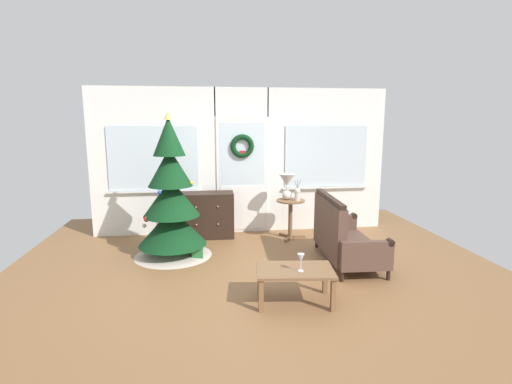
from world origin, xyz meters
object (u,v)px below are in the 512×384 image
object	(u,v)px
christmas_tree	(171,204)
flower_vase	(297,194)
dresser_cabinet	(207,215)
wine_glass	(301,259)
coffee_table	(295,274)
gift_box	(197,253)
side_table	(290,211)
table_lamp	(287,183)
settee_sofa	(342,237)

from	to	relation	value
christmas_tree	flower_vase	distance (m)	2.10
dresser_cabinet	wine_glass	world-z (taller)	dresser_cabinet
coffee_table	gift_box	bearing A→B (deg)	125.16
side_table	coffee_table	world-z (taller)	side_table
wine_glass	side_table	bearing A→B (deg)	80.06
table_lamp	christmas_tree	bearing A→B (deg)	-160.31
christmas_tree	flower_vase	bearing A→B (deg)	15.65
settee_sofa	coffee_table	distance (m)	1.47
flower_vase	gift_box	bearing A→B (deg)	-156.14
flower_vase	christmas_tree	bearing A→B (deg)	-164.35
christmas_tree	wine_glass	size ratio (longest dim) A/B	10.87
dresser_cabinet	settee_sofa	world-z (taller)	settee_sofa
gift_box	table_lamp	bearing A→B (deg)	29.07
side_table	flower_vase	world-z (taller)	flower_vase
coffee_table	wine_glass	xyz separation A→B (m)	(0.05, -0.07, 0.20)
dresser_cabinet	table_lamp	distance (m)	1.47
settee_sofa	gift_box	size ratio (longest dim) A/B	9.20
table_lamp	wine_glass	size ratio (longest dim) A/B	2.26
christmas_tree	coffee_table	distance (m)	2.30
side_table	gift_box	distance (m)	1.80
dresser_cabinet	side_table	bearing A→B (deg)	-10.54
table_lamp	dresser_cabinet	bearing A→B (deg)	170.65
settee_sofa	wine_glass	distance (m)	1.50
flower_vase	coffee_table	bearing A→B (deg)	-103.99
flower_vase	dresser_cabinet	bearing A→B (deg)	167.94
flower_vase	gift_box	distance (m)	1.95
christmas_tree	side_table	size ratio (longest dim) A/B	3.18
table_lamp	coffee_table	world-z (taller)	table_lamp
wine_glass	flower_vase	bearing A→B (deg)	77.47
dresser_cabinet	christmas_tree	bearing A→B (deg)	-120.41
side_table	gift_box	world-z (taller)	side_table
christmas_tree	flower_vase	xyz separation A→B (m)	(2.02, 0.57, 0.00)
table_lamp	wine_glass	world-z (taller)	table_lamp
table_lamp	gift_box	xyz separation A→B (m)	(-1.50, -0.83, -0.87)
table_lamp	gift_box	bearing A→B (deg)	-150.93
settee_sofa	flower_vase	bearing A→B (deg)	107.70
dresser_cabinet	gift_box	xyz separation A→B (m)	(-0.16, -1.06, -0.31)
side_table	table_lamp	xyz separation A→B (m)	(-0.06, 0.04, 0.48)
christmas_tree	wine_glass	world-z (taller)	christmas_tree
wine_glass	settee_sofa	bearing A→B (deg)	53.15
settee_sofa	table_lamp	bearing A→B (deg)	112.81
side_table	wine_glass	xyz separation A→B (m)	(-0.42, -2.41, 0.05)
table_lamp	flower_vase	xyz separation A→B (m)	(0.16, -0.10, -0.17)
dresser_cabinet	flower_vase	xyz separation A→B (m)	(1.50, -0.32, 0.39)
christmas_tree	side_table	xyz separation A→B (m)	(1.92, 0.63, -0.30)
dresser_cabinet	flower_vase	bearing A→B (deg)	-12.06
coffee_table	gift_box	xyz separation A→B (m)	(-1.09, 1.55, -0.25)
table_lamp	flower_vase	distance (m)	0.25
christmas_tree	side_table	world-z (taller)	christmas_tree
settee_sofa	side_table	bearing A→B (deg)	111.07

